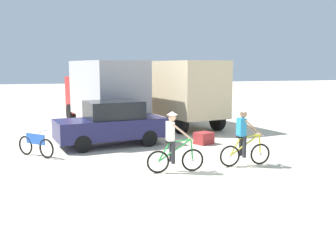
{
  "coord_description": "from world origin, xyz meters",
  "views": [
    {
      "loc": [
        -3.38,
        -9.41,
        3.15
      ],
      "look_at": [
        0.33,
        3.31,
        1.1
      ],
      "focal_mm": 42.31,
      "sensor_mm": 36.0,
      "label": 1
    }
  ],
  "objects": [
    {
      "name": "cyclist_orange_shirt",
      "position": [
        -0.04,
        1.47,
        0.85
      ],
      "size": [
        1.73,
        0.52,
        1.82
      ],
      "color": "black",
      "rests_on": "ground"
    },
    {
      "name": "ground_plane",
      "position": [
        0.0,
        0.0,
        0.0
      ],
      "size": [
        120.0,
        120.0,
        0.0
      ],
      "primitive_type": "plane",
      "color": "beige"
    },
    {
      "name": "bicycle_spare",
      "position": [
        -4.02,
        4.74,
        0.4
      ],
      "size": [
        1.22,
        1.31,
        0.97
      ],
      "color": "black",
      "rests_on": "ground"
    },
    {
      "name": "sedan_parked",
      "position": [
        -1.22,
        5.91,
        0.88
      ],
      "size": [
        4.43,
        2.42,
        1.76
      ],
      "color": "#1E1E4C",
      "rests_on": "ground"
    },
    {
      "name": "cyclist_cowboy_hat",
      "position": [
        2.3,
        1.59,
        0.85
      ],
      "size": [
        1.73,
        0.52,
        1.82
      ],
      "color": "black",
      "rests_on": "ground"
    },
    {
      "name": "box_truck_grey_hauler",
      "position": [
        -0.92,
        10.6,
        1.87
      ],
      "size": [
        3.58,
        7.07,
        3.35
      ],
      "color": "#9E9EA3",
      "rests_on": "ground"
    },
    {
      "name": "supply_crate",
      "position": [
        2.37,
        5.19,
        0.24
      ],
      "size": [
        0.84,
        0.79,
        0.48
      ],
      "primitive_type": "cube",
      "rotation": [
        0.0,
        0.0,
        1.98
      ],
      "color": "#9E2D2D",
      "rests_on": "ground"
    },
    {
      "name": "box_truck_tan_camper",
      "position": [
        2.81,
        10.2,
        1.87
      ],
      "size": [
        3.56,
        7.07,
        3.35
      ],
      "color": "#CCB78E",
      "rests_on": "ground"
    }
  ]
}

